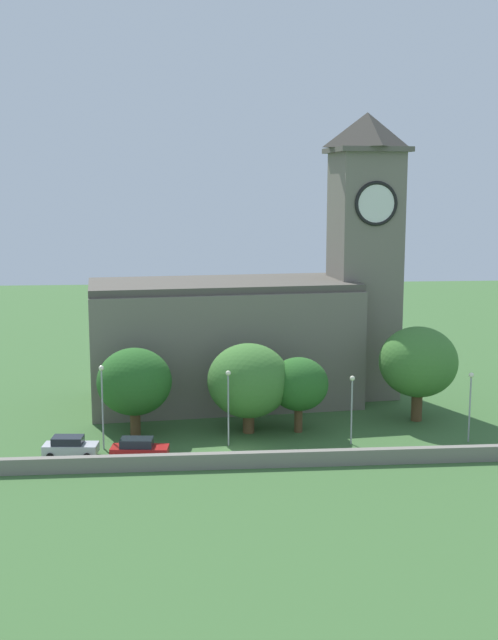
# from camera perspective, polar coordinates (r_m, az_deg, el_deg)

# --- Properties ---
(ground_plane) EXTENTS (200.00, 200.00, 0.00)m
(ground_plane) POSITION_cam_1_polar(r_m,az_deg,el_deg) (81.48, -1.41, -5.96)
(ground_plane) COLOR #3D6633
(church) EXTENTS (32.31, 14.40, 28.92)m
(church) POSITION_cam_1_polar(r_m,az_deg,el_deg) (81.46, 0.57, -0.06)
(church) COLOR slate
(church) RESTS_ON ground
(quay_barrier) EXTENTS (52.79, 0.70, 1.24)m
(quay_barrier) POSITION_cam_1_polar(r_m,az_deg,el_deg) (63.64, -0.42, -9.88)
(quay_barrier) COLOR gray
(quay_barrier) RESTS_ON ground
(car_silver) EXTENTS (4.49, 2.33, 1.72)m
(car_silver) POSITION_cam_1_polar(r_m,az_deg,el_deg) (67.49, -12.56, -8.74)
(car_silver) COLOR silver
(car_silver) RESTS_ON ground
(car_red) EXTENTS (4.72, 2.42, 1.86)m
(car_red) POSITION_cam_1_polar(r_m,az_deg,el_deg) (65.59, -7.80, -9.07)
(car_red) COLOR red
(car_red) RESTS_ON ground
(streetlamp_west_mid) EXTENTS (0.44, 0.44, 7.13)m
(streetlamp_west_mid) POSITION_cam_1_polar(r_m,az_deg,el_deg) (67.83, -10.36, -5.16)
(streetlamp_west_mid) COLOR #9EA0A5
(streetlamp_west_mid) RESTS_ON ground
(streetlamp_central) EXTENTS (0.44, 0.44, 6.50)m
(streetlamp_central) POSITION_cam_1_polar(r_m,az_deg,el_deg) (67.71, -1.48, -5.34)
(streetlamp_central) COLOR #9EA0A5
(streetlamp_central) RESTS_ON ground
(streetlamp_east_mid) EXTENTS (0.44, 0.44, 5.96)m
(streetlamp_east_mid) POSITION_cam_1_polar(r_m,az_deg,el_deg) (68.70, 7.30, -5.47)
(streetlamp_east_mid) COLOR #9EA0A5
(streetlamp_east_mid) RESTS_ON ground
(streetlamp_east_end) EXTENTS (0.44, 0.44, 6.09)m
(streetlamp_east_end) POSITION_cam_1_polar(r_m,az_deg,el_deg) (71.23, 15.41, -5.14)
(streetlamp_east_end) COLOR #9EA0A5
(streetlamp_east_end) RESTS_ON ground
(tree_riverside_west) EXTENTS (7.31, 7.31, 8.04)m
(tree_riverside_west) POSITION_cam_1_polar(r_m,az_deg,el_deg) (71.12, -0.03, -4.33)
(tree_riverside_west) COLOR brown
(tree_riverside_west) RESTS_ON ground
(tree_by_tower) EXTENTS (6.54, 6.54, 7.81)m
(tree_by_tower) POSITION_cam_1_polar(r_m,az_deg,el_deg) (71.01, -8.12, -4.36)
(tree_by_tower) COLOR brown
(tree_by_tower) RESTS_ON ground
(tree_riverside_east) EXTENTS (5.27, 5.27, 6.76)m
(tree_riverside_east) POSITION_cam_1_polar(r_m,az_deg,el_deg) (71.54, 3.54, -4.57)
(tree_riverside_east) COLOR brown
(tree_riverside_east) RESTS_ON ground
(tree_churchyard) EXTENTS (7.27, 7.27, 8.89)m
(tree_churchyard) POSITION_cam_1_polar(r_m,az_deg,el_deg) (76.16, 11.90, -2.94)
(tree_churchyard) COLOR brown
(tree_churchyard) RESTS_ON ground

